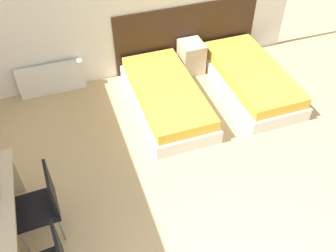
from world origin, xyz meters
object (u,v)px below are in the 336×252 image
bed_near_window (166,97)px  bed_near_door (250,79)px  nightstand (191,57)px  chair_near_laptop (41,203)px

bed_near_window → bed_near_door: same height
bed_near_window → nightstand: 1.08m
bed_near_door → chair_near_laptop: bearing=-154.8°
bed_near_window → chair_near_laptop: bearing=-140.6°
bed_near_door → chair_near_laptop: 3.79m
bed_near_window → nightstand: (0.73, 0.80, 0.08)m
bed_near_door → chair_near_laptop: (-3.42, -1.61, 0.32)m
bed_near_window → nightstand: bearing=47.8°
nightstand → chair_near_laptop: bearing=-138.1°
bed_near_window → chair_near_laptop: chair_near_laptop is taller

